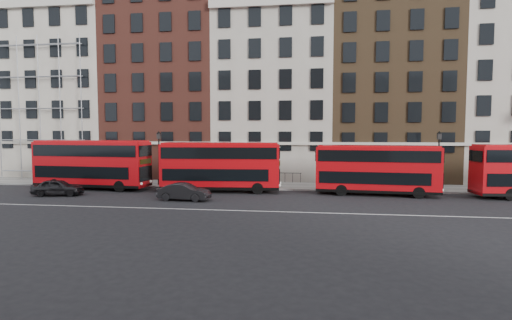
# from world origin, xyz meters

# --- Properties ---
(ground) EXTENTS (120.00, 120.00, 0.00)m
(ground) POSITION_xyz_m (0.00, 0.00, 0.00)
(ground) COLOR black
(ground) RESTS_ON ground
(pavement) EXTENTS (80.00, 5.00, 0.15)m
(pavement) POSITION_xyz_m (0.00, 10.50, 0.07)
(pavement) COLOR gray
(pavement) RESTS_ON ground
(kerb) EXTENTS (80.00, 0.30, 0.16)m
(kerb) POSITION_xyz_m (0.00, 8.00, 0.08)
(kerb) COLOR gray
(kerb) RESTS_ON ground
(road_centre_line) EXTENTS (70.00, 0.12, 0.01)m
(road_centre_line) POSITION_xyz_m (0.00, -2.00, 0.01)
(road_centre_line) COLOR white
(road_centre_line) RESTS_ON ground
(building_terrace) EXTENTS (64.00, 11.95, 22.00)m
(building_terrace) POSITION_xyz_m (-0.31, 17.88, 10.24)
(building_terrace) COLOR #AEA797
(building_terrace) RESTS_ON ground
(bus_a) EXTENTS (11.13, 3.45, 4.61)m
(bus_a) POSITION_xyz_m (-16.16, 6.26, 2.47)
(bus_a) COLOR #BC0910
(bus_a) RESTS_ON ground
(bus_b) EXTENTS (10.75, 3.29, 4.45)m
(bus_b) POSITION_xyz_m (-3.79, 6.26, 2.39)
(bus_b) COLOR #BC0910
(bus_b) RESTS_ON ground
(bus_c) EXTENTS (10.29, 3.31, 4.25)m
(bus_c) POSITION_xyz_m (9.78, 6.26, 2.28)
(bus_c) COLOR #BC0910
(bus_c) RESTS_ON ground
(car_rear) EXTENTS (4.33, 2.35, 1.40)m
(car_rear) POSITION_xyz_m (-16.94, 2.27, 0.70)
(car_rear) COLOR black
(car_rear) RESTS_ON ground
(car_front) EXTENTS (4.19, 1.70, 1.35)m
(car_front) POSITION_xyz_m (-5.60, 1.47, 0.68)
(car_front) COLOR black
(car_front) RESTS_ON ground
(lamp_post_left) EXTENTS (0.44, 0.44, 5.33)m
(lamp_post_left) POSITION_xyz_m (-10.63, 9.07, 3.08)
(lamp_post_left) COLOR black
(lamp_post_left) RESTS_ON pavement
(lamp_post_right) EXTENTS (0.44, 0.44, 5.33)m
(lamp_post_right) POSITION_xyz_m (15.68, 9.22, 3.08)
(lamp_post_right) COLOR black
(lamp_post_right) RESTS_ON pavement
(iron_railings) EXTENTS (6.60, 0.06, 1.00)m
(iron_railings) POSITION_xyz_m (0.00, 12.70, 0.65)
(iron_railings) COLOR black
(iron_railings) RESTS_ON pavement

